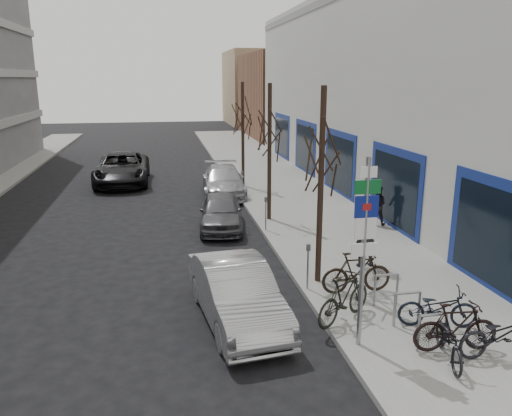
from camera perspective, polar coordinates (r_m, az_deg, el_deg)
name	(u,v)px	position (r m, az deg, el deg)	size (l,w,h in m)	color
ground	(248,362)	(10.78, -0.92, -17.14)	(120.00, 120.00, 0.00)	black
sidewalk_east	(314,218)	(20.74, 6.63, -1.15)	(5.00, 70.00, 0.15)	slate
commercial_building	(503,91)	(31.16, 26.40, 11.89)	(20.00, 32.00, 10.00)	#B7B7B2
brick_building_far	(308,96)	(51.17, 5.94, 12.66)	(12.00, 14.00, 8.00)	brown
tan_building_far	(278,88)	(65.79, 2.57, 13.57)	(13.00, 12.00, 9.00)	#937A5B
highway_sign_pole	(364,242)	(10.36, 12.27, -3.81)	(0.55, 0.10, 4.20)	gray
bike_rack	(407,305)	(12.10, 16.89, -10.53)	(0.66, 2.26, 0.83)	gray
tree_near	(322,140)	(13.29, 7.58, 7.71)	(1.80, 1.80, 5.50)	black
tree_mid	(270,120)	(19.54, 1.57, 10.00)	(1.80, 1.80, 5.50)	black
tree_far	(243,110)	(25.92, -1.53, 11.13)	(1.80, 1.80, 5.50)	black
meter_front	(308,262)	(13.46, 5.96, -6.17)	(0.10, 0.08, 1.27)	gray
meter_mid	(266,210)	(18.54, 1.13, -0.26)	(0.10, 0.08, 1.27)	gray
meter_back	(242,181)	(23.81, -1.59, 3.08)	(0.10, 0.08, 1.27)	gray
bike_near_left	(450,337)	(10.99, 21.28, -13.59)	(0.51, 1.68, 1.03)	black
bike_near_right	(456,327)	(11.36, 21.86, -12.48)	(0.54, 1.82, 1.10)	black
bike_mid_curb	(438,304)	(12.25, 20.08, -10.31)	(0.54, 1.79, 1.09)	black
bike_mid_inner	(344,297)	(11.95, 10.04, -10.04)	(0.57, 1.92, 1.17)	black
bike_far_curb	(502,330)	(11.53, 26.27, -12.44)	(0.57, 1.88, 1.15)	black
bike_far_inner	(357,272)	(13.49, 11.42, -7.19)	(0.57, 1.91, 1.16)	black
parked_car_front	(237,293)	(12.02, -2.23, -9.68)	(1.54, 4.42, 1.46)	#AAABAF
parked_car_mid	(221,212)	(19.33, -4.02, -0.41)	(1.59, 3.96, 1.35)	#515156
parked_car_back	(224,181)	(24.90, -3.73, 3.10)	(2.01, 4.94, 1.43)	#A6A7AB
lane_car	(122,168)	(28.63, -15.03, 4.40)	(2.81, 6.08, 1.69)	black
pedestrian_near	(365,235)	(15.27, 12.40, -3.06)	(0.71, 0.47, 1.95)	black
pedestrian_far	(377,205)	(19.84, 13.64, 0.34)	(0.57, 0.39, 1.55)	black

